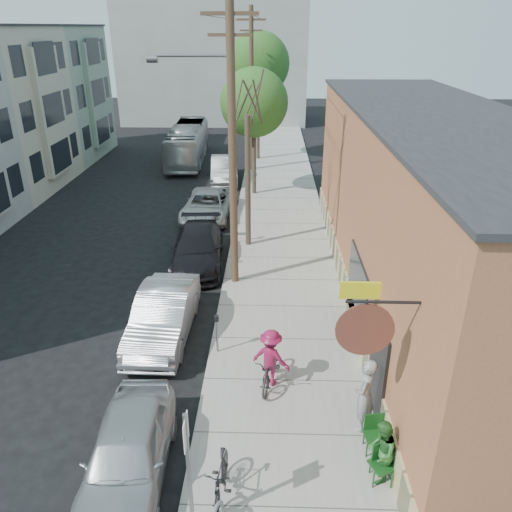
{
  "coord_description": "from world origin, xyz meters",
  "views": [
    {
      "loc": [
        3.78,
        -11.04,
        9.0
      ],
      "look_at": [
        3.28,
        5.18,
        1.5
      ],
      "focal_mm": 35.0,
      "sensor_mm": 36.0,
      "label": 1
    }
  ],
  "objects_px": {
    "parking_meter_near": "(217,328)",
    "utility_pole_near": "(231,143)",
    "car_3": "(208,205)",
    "sign_post": "(188,462)",
    "patron_grey": "(365,395)",
    "car_0": "(128,453)",
    "bus": "(188,143)",
    "car_1": "(163,315)",
    "tree_leafy_mid": "(254,103)",
    "car_2": "(198,248)",
    "tree_bare": "(248,183)",
    "cyclist": "(271,358)",
    "patio_chair_a": "(382,465)",
    "car_4": "(224,169)",
    "parked_bike_a": "(221,478)",
    "patron_green": "(381,451)",
    "parking_meter_far": "(236,225)",
    "patio_chair_b": "(375,436)",
    "tree_leafy_far": "(258,64)"
  },
  "relations": [
    {
      "from": "parking_meter_near",
      "to": "utility_pole_near",
      "type": "height_order",
      "value": "utility_pole_near"
    },
    {
      "from": "car_3",
      "to": "sign_post",
      "type": "bearing_deg",
      "value": -81.22
    },
    {
      "from": "patron_grey",
      "to": "car_0",
      "type": "distance_m",
      "value": 5.48
    },
    {
      "from": "parking_meter_near",
      "to": "bus",
      "type": "bearing_deg",
      "value": 100.85
    },
    {
      "from": "utility_pole_near",
      "to": "car_1",
      "type": "distance_m",
      "value": 6.18
    },
    {
      "from": "utility_pole_near",
      "to": "patron_grey",
      "type": "relative_size",
      "value": 5.15
    },
    {
      "from": "tree_leafy_mid",
      "to": "car_2",
      "type": "distance_m",
      "value": 10.54
    },
    {
      "from": "tree_bare",
      "to": "car_0",
      "type": "xyz_separation_m",
      "value": [
        -2.0,
        -12.62,
        -2.24
      ]
    },
    {
      "from": "patron_grey",
      "to": "cyclist",
      "type": "height_order",
      "value": "patron_grey"
    },
    {
      "from": "parking_meter_near",
      "to": "tree_leafy_mid",
      "type": "bearing_deg",
      "value": 87.98
    },
    {
      "from": "patio_chair_a",
      "to": "car_4",
      "type": "distance_m",
      "value": 23.71
    },
    {
      "from": "patio_chair_a",
      "to": "patron_grey",
      "type": "relative_size",
      "value": 0.45
    },
    {
      "from": "tree_bare",
      "to": "patron_grey",
      "type": "bearing_deg",
      "value": -73.66
    },
    {
      "from": "patio_chair_a",
      "to": "car_3",
      "type": "relative_size",
      "value": 0.18
    },
    {
      "from": "patio_chair_a",
      "to": "bus",
      "type": "relative_size",
      "value": 0.09
    },
    {
      "from": "tree_leafy_mid",
      "to": "parked_bike_a",
      "type": "relative_size",
      "value": 4.2
    },
    {
      "from": "patron_green",
      "to": "patron_grey",
      "type": "bearing_deg",
      "value": -158.17
    },
    {
      "from": "car_2",
      "to": "car_4",
      "type": "xyz_separation_m",
      "value": [
        0.0,
        12.25,
        0.04
      ]
    },
    {
      "from": "sign_post",
      "to": "parked_bike_a",
      "type": "distance_m",
      "value": 1.46
    },
    {
      "from": "bus",
      "to": "patio_chair_a",
      "type": "bearing_deg",
      "value": -75.79
    },
    {
      "from": "tree_leafy_mid",
      "to": "patio_chair_a",
      "type": "relative_size",
      "value": 7.88
    },
    {
      "from": "tree_bare",
      "to": "patron_green",
      "type": "relative_size",
      "value": 3.74
    },
    {
      "from": "parking_meter_far",
      "to": "parked_bike_a",
      "type": "relative_size",
      "value": 0.75
    },
    {
      "from": "tree_leafy_mid",
      "to": "patio_chair_a",
      "type": "xyz_separation_m",
      "value": [
        3.4,
        -20.16,
        -4.63
      ]
    },
    {
      "from": "car_1",
      "to": "utility_pole_near",
      "type": "bearing_deg",
      "value": 62.96
    },
    {
      "from": "parking_meter_near",
      "to": "tree_bare",
      "type": "xyz_separation_m",
      "value": [
        0.55,
        8.11,
        1.98
      ]
    },
    {
      "from": "sign_post",
      "to": "parking_meter_near",
      "type": "distance_m",
      "value": 5.8
    },
    {
      "from": "tree_bare",
      "to": "patron_green",
      "type": "xyz_separation_m",
      "value": [
        3.36,
        -12.59,
        -2.06
      ]
    },
    {
      "from": "tree_leafy_mid",
      "to": "parking_meter_near",
      "type": "bearing_deg",
      "value": -92.02
    },
    {
      "from": "parking_meter_near",
      "to": "car_4",
      "type": "bearing_deg",
      "value": 94.47
    },
    {
      "from": "tree_bare",
      "to": "parked_bike_a",
      "type": "height_order",
      "value": "tree_bare"
    },
    {
      "from": "car_2",
      "to": "cyclist",
      "type": "bearing_deg",
      "value": -72.28
    },
    {
      "from": "parked_bike_a",
      "to": "car_3",
      "type": "height_order",
      "value": "car_3"
    },
    {
      "from": "parked_bike_a",
      "to": "car_3",
      "type": "relative_size",
      "value": 0.33
    },
    {
      "from": "patron_green",
      "to": "car_4",
      "type": "bearing_deg",
      "value": -149.3
    },
    {
      "from": "patron_grey",
      "to": "car_4",
      "type": "xyz_separation_m",
      "value": [
        -5.25,
        21.52,
        -0.36
      ]
    },
    {
      "from": "patio_chair_b",
      "to": "parked_bike_a",
      "type": "xyz_separation_m",
      "value": [
        -3.36,
        -1.33,
        0.06
      ]
    },
    {
      "from": "tree_leafy_mid",
      "to": "bus",
      "type": "bearing_deg",
      "value": 122.61
    },
    {
      "from": "tree_leafy_mid",
      "to": "tree_leafy_far",
      "type": "distance_m",
      "value": 8.5
    },
    {
      "from": "patio_chair_a",
      "to": "cyclist",
      "type": "bearing_deg",
      "value": 102.48
    },
    {
      "from": "utility_pole_near",
      "to": "bus",
      "type": "xyz_separation_m",
      "value": [
        -4.65,
        18.93,
        -4.09
      ]
    },
    {
      "from": "sign_post",
      "to": "car_1",
      "type": "relative_size",
      "value": 0.6
    },
    {
      "from": "utility_pole_near",
      "to": "car_4",
      "type": "height_order",
      "value": "utility_pole_near"
    },
    {
      "from": "sign_post",
      "to": "car_0",
      "type": "bearing_deg",
      "value": 141.53
    },
    {
      "from": "patio_chair_b",
      "to": "patron_green",
      "type": "distance_m",
      "value": 0.82
    },
    {
      "from": "tree_leafy_mid",
      "to": "patio_chair_b",
      "type": "height_order",
      "value": "tree_leafy_mid"
    },
    {
      "from": "patio_chair_a",
      "to": "cyclist",
      "type": "distance_m",
      "value": 3.96
    },
    {
      "from": "utility_pole_near",
      "to": "cyclist",
      "type": "height_order",
      "value": "utility_pole_near"
    },
    {
      "from": "parking_meter_far",
      "to": "parked_bike_a",
      "type": "xyz_separation_m",
      "value": [
        0.59,
        -13.32,
        -0.34
      ]
    },
    {
      "from": "tree_bare",
      "to": "patio_chair_a",
      "type": "relative_size",
      "value": 6.39
    }
  ]
}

